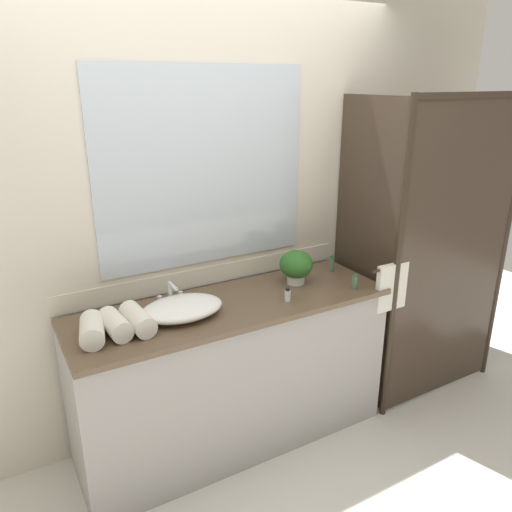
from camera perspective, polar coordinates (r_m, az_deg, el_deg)
The scene contains 13 objects.
ground_plane at distance 3.23m, azimuth -2.46°, elevation -20.05°, with size 8.00×8.00×0.00m, color silver.
wall_back_with_mirror at distance 2.90m, azimuth -5.97°, elevation 4.41°, with size 4.40×0.06×2.60m.
vanity_cabinet at distance 2.98m, azimuth -2.67°, elevation -13.24°, with size 1.80×0.58×0.90m.
shower_enclosure at distance 3.32m, azimuth 18.85°, elevation 0.22°, with size 1.20×0.59×2.00m.
sink_basin at distance 2.62m, azimuth -8.46°, elevation -5.93°, with size 0.43×0.31×0.09m, color white.
faucet at distance 2.76m, azimuth -9.73°, elevation -4.63°, with size 0.17×0.13×0.13m.
potted_plant at distance 2.98m, azimuth 4.62°, elevation -1.07°, with size 0.20×0.20×0.21m.
amenity_bottle_shampoo at distance 2.97m, azimuth 11.23°, elevation -2.96°, with size 0.03×0.03×0.09m.
amenity_bottle_lotion at distance 2.77m, azimuth 3.64°, elevation -4.47°, with size 0.03×0.03×0.08m.
amenity_bottle_body_wash at distance 3.22m, azimuth 8.67°, elevation -0.88°, with size 0.03×0.03×0.10m.
rolled_towel_near_edge at distance 2.47m, azimuth -18.29°, elevation -8.06°, with size 0.11×0.11×0.22m, color silver.
rolled_towel_middle at distance 2.50m, azimuth -15.85°, elevation -7.56°, with size 0.11×0.11×0.23m, color silver.
rolled_towel_far_edge at distance 2.52m, azimuth -13.42°, elevation -7.07°, with size 0.11×0.11×0.25m, color silver.
Camera 1 is at (-1.12, -2.23, 2.06)m, focal length 34.91 mm.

